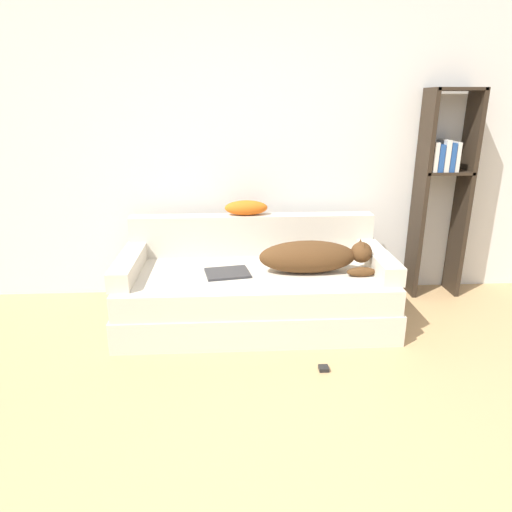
{
  "coord_description": "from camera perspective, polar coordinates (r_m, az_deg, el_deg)",
  "views": [
    {
      "loc": [
        -0.28,
        -1.42,
        1.61
      ],
      "look_at": [
        -0.1,
        1.68,
        0.56
      ],
      "focal_mm": 32.0,
      "sensor_mm": 36.0,
      "label": 1
    }
  ],
  "objects": [
    {
      "name": "wall_back",
      "position": [
        3.87,
        0.9,
        14.82
      ],
      "size": [
        7.65,
        0.06,
        2.7
      ],
      "color": "silver",
      "rests_on": "ground_plane"
    },
    {
      "name": "bookshelf",
      "position": [
        4.12,
        22.29,
        8.5
      ],
      "size": [
        0.41,
        0.26,
        1.72
      ],
      "color": "#2D2319",
      "rests_on": "ground_plane"
    },
    {
      "name": "couch_arm_left",
      "position": [
        3.47,
        -15.63,
        -1.11
      ],
      "size": [
        0.15,
        0.76,
        0.13
      ],
      "color": "beige",
      "rests_on": "couch"
    },
    {
      "name": "dog",
      "position": [
        3.38,
        7.18,
        -0.08
      ],
      "size": [
        0.84,
        0.26,
        0.24
      ],
      "color": "#513319",
      "rests_on": "couch"
    },
    {
      "name": "couch",
      "position": [
        3.5,
        -0.09,
        -5.07
      ],
      "size": [
        2.01,
        0.95,
        0.41
      ],
      "color": "beige",
      "rests_on": "ground_plane"
    },
    {
      "name": "throw_pillow",
      "position": [
        3.69,
        -1.24,
        6.05
      ],
      "size": [
        0.35,
        0.14,
        0.12
      ],
      "color": "orange",
      "rests_on": "couch_backrest"
    },
    {
      "name": "couch_backrest",
      "position": [
        3.75,
        -0.44,
        2.67
      ],
      "size": [
        1.97,
        0.15,
        0.33
      ],
      "color": "beige",
      "rests_on": "couch"
    },
    {
      "name": "laptop",
      "position": [
        3.36,
        -3.6,
        -2.13
      ],
      "size": [
        0.35,
        0.3,
        0.02
      ],
      "rotation": [
        0.0,
        0.0,
        0.17
      ],
      "color": "#2D2D30",
      "rests_on": "couch"
    },
    {
      "name": "couch_arm_right",
      "position": [
        3.56,
        15.02,
        -0.52
      ],
      "size": [
        0.15,
        0.76,
        0.13
      ],
      "color": "beige",
      "rests_on": "couch"
    },
    {
      "name": "power_adapter",
      "position": [
        3.0,
        8.45,
        -13.72
      ],
      "size": [
        0.06,
        0.06,
        0.03
      ],
      "color": "black",
      "rests_on": "ground_plane"
    }
  ]
}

